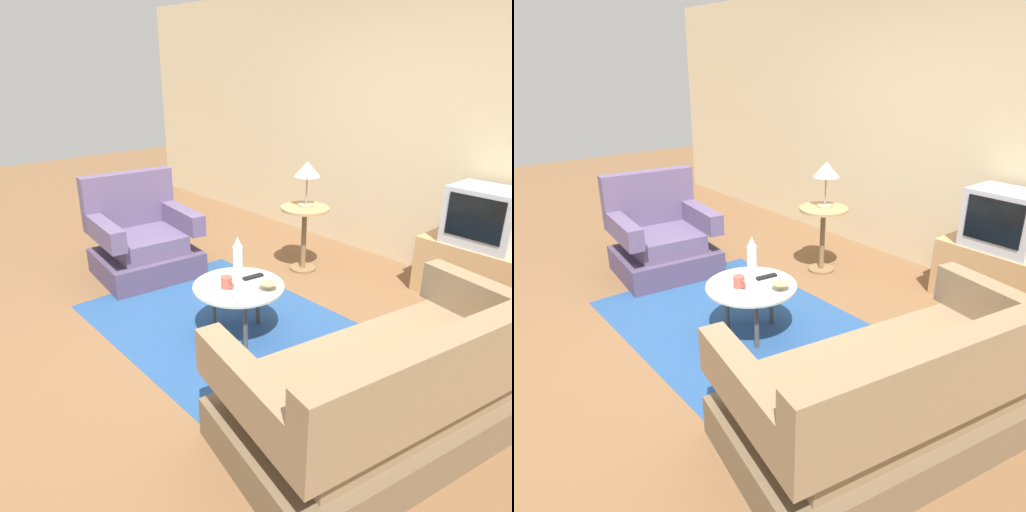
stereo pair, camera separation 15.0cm
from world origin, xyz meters
TOP-DOWN VIEW (x-y plane):
  - ground_plane at (0.00, 0.00)m, footprint 16.00×16.00m
  - back_wall at (0.00, 2.31)m, footprint 9.00×0.12m
  - area_rug at (0.03, 0.09)m, footprint 2.58×1.62m
  - armchair at (-1.50, 0.13)m, footprint 0.89×0.99m
  - couch at (1.41, 0.05)m, footprint 1.28×2.00m
  - coffee_table at (0.02, 0.09)m, footprint 0.68×0.68m
  - side_table at (-0.51, 1.35)m, footprint 0.47×0.47m
  - tv_stand at (0.94, 1.98)m, footprint 0.95×0.48m
  - television at (0.94, 1.97)m, footprint 0.57×0.41m
  - table_lamp at (-0.52, 1.38)m, footprint 0.25×0.25m
  - vase at (-0.16, 0.24)m, footprint 0.08×0.08m
  - mug at (0.00, -0.01)m, footprint 0.13×0.09m
  - bowl at (0.23, 0.20)m, footprint 0.13×0.13m
  - tv_remote_dark at (-0.00, 0.25)m, footprint 0.07×0.17m
  - tv_remote_silver at (0.18, -0.01)m, footprint 0.09×0.15m

SIDE VIEW (x-z plane):
  - ground_plane at x=0.00m, z-range 0.00..0.00m
  - area_rug at x=0.03m, z-range 0.00..0.00m
  - tv_stand at x=0.94m, z-range 0.00..0.52m
  - couch at x=1.41m, z-range -0.14..0.71m
  - armchair at x=-1.50m, z-range -0.16..0.80m
  - coffee_table at x=0.02m, z-range 0.16..0.57m
  - tv_remote_dark at x=0.00m, z-range 0.41..0.43m
  - tv_remote_silver at x=0.18m, z-range 0.41..0.43m
  - bowl at x=0.23m, z-range 0.41..0.47m
  - mug at x=0.00m, z-range 0.41..0.50m
  - side_table at x=-0.51m, z-range 0.14..0.79m
  - vase at x=-0.16m, z-range 0.40..0.70m
  - television at x=0.94m, z-range 0.52..1.01m
  - table_lamp at x=-0.52m, z-range 0.78..1.21m
  - back_wall at x=0.00m, z-range 0.00..2.70m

